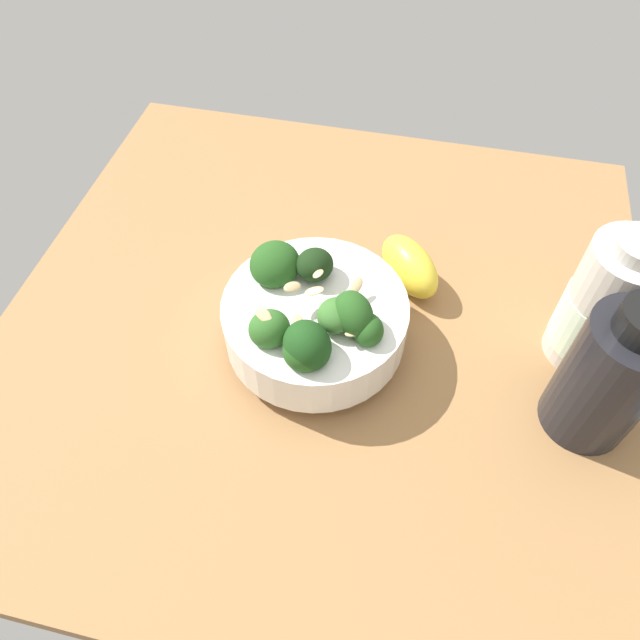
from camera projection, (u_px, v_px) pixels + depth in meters
The scene contains 5 objects.
ground_plane at pixel (323, 328), 61.70cm from camera, with size 64.36×64.36×3.58cm, color #996D42.
bowl_of_broccoli at pixel (318, 320), 54.42cm from camera, with size 17.66×17.15×10.84cm.
lemon_wedge at pixel (409, 266), 61.10cm from camera, with size 8.38×4.22×5.12cm, color yellow.
bottle_tall at pixel (610, 376), 47.75cm from camera, with size 7.52×7.52×15.35cm.
bottle_short at pixel (605, 309), 52.82cm from camera, with size 7.48×7.48×14.85cm.
Camera 1 is at (35.99, 7.80, 47.72)cm, focal length 33.17 mm.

